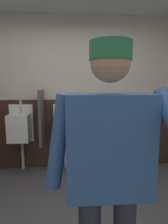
% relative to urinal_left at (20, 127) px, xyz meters
% --- Properties ---
extents(wall_back, '(4.35, 0.12, 2.63)m').
position_rel_urinal_left_xyz_m(wall_back, '(0.87, 0.22, 0.54)').
color(wall_back, beige).
rests_on(wall_back, ground_plane).
extents(wainscot_band_back, '(3.75, 0.03, 1.22)m').
position_rel_urinal_left_xyz_m(wainscot_band_back, '(0.87, 0.14, -0.17)').
color(wainscot_band_back, '#382319').
rests_on(wainscot_band_back, ground_plane).
extents(urinal_left, '(0.40, 0.34, 1.24)m').
position_rel_urinal_left_xyz_m(urinal_left, '(0.00, 0.00, 0.00)').
color(urinal_left, white).
rests_on(urinal_left, ground_plane).
extents(urinal_middle, '(0.40, 0.34, 1.24)m').
position_rel_urinal_left_xyz_m(urinal_middle, '(0.75, 0.00, 0.00)').
color(urinal_middle, white).
rests_on(urinal_middle, ground_plane).
extents(urinal_right, '(0.40, 0.34, 1.24)m').
position_rel_urinal_left_xyz_m(urinal_right, '(1.50, 0.00, 0.00)').
color(urinal_right, white).
rests_on(urinal_right, ground_plane).
extents(privacy_divider_panel, '(0.04, 0.40, 0.90)m').
position_rel_urinal_left_xyz_m(privacy_divider_panel, '(0.37, -0.07, 0.17)').
color(privacy_divider_panel, '#4C4C51').
extents(person, '(0.71, 0.60, 1.73)m').
position_rel_urinal_left_xyz_m(person, '(1.08, -2.13, 0.25)').
color(person, '#2D3342').
rests_on(person, ground_plane).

